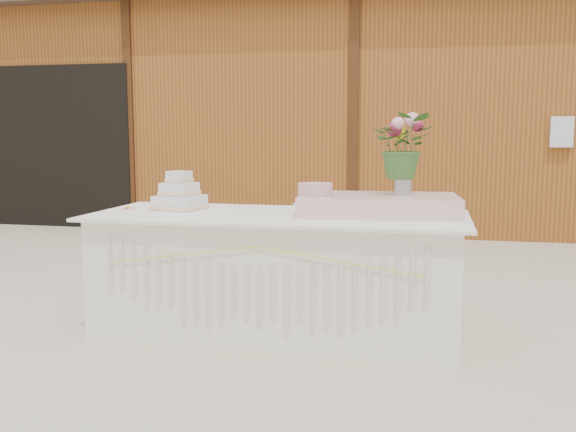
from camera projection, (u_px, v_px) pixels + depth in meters
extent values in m
plane|color=beige|center=(278.00, 330.00, 4.21)|extent=(80.00, 80.00, 0.00)
cube|color=brown|center=(369.00, 119.00, 9.82)|extent=(12.00, 4.00, 3.00)
cube|color=#463427|center=(371.00, 8.00, 9.61)|extent=(12.60, 4.60, 0.30)
cube|color=black|center=(50.00, 147.00, 8.83)|extent=(2.40, 0.08, 2.20)
cube|color=white|center=(278.00, 274.00, 4.16)|extent=(2.28, 0.88, 0.75)
cube|color=white|center=(278.00, 216.00, 4.11)|extent=(2.40, 1.00, 0.02)
cube|color=white|center=(180.00, 202.00, 4.36)|extent=(0.33, 0.33, 0.10)
cube|color=#FFCAA1|center=(180.00, 207.00, 4.36)|extent=(0.34, 0.34, 0.02)
cube|color=white|center=(179.00, 189.00, 4.35)|extent=(0.24, 0.24, 0.09)
cube|color=#FFCAA1|center=(180.00, 193.00, 4.35)|extent=(0.25, 0.25, 0.02)
cube|color=white|center=(179.00, 177.00, 4.34)|extent=(0.15, 0.15, 0.08)
cube|color=#FFCAA1|center=(179.00, 180.00, 4.34)|extent=(0.17, 0.17, 0.02)
cylinder|color=white|center=(315.00, 214.00, 4.06)|extent=(0.24, 0.24, 0.02)
cylinder|color=white|center=(315.00, 209.00, 4.05)|extent=(0.07, 0.07, 0.05)
cylinder|color=white|center=(315.00, 205.00, 4.05)|extent=(0.28, 0.28, 0.01)
cylinder|color=#F3AFB3|center=(315.00, 194.00, 4.04)|extent=(0.22, 0.22, 0.13)
cube|color=beige|center=(378.00, 205.00, 4.07)|extent=(1.04, 0.66, 0.13)
cylinder|color=#B5B4B9|center=(403.00, 183.00, 4.07)|extent=(0.11, 0.11, 0.15)
imported|color=#355F26|center=(404.00, 138.00, 4.03)|extent=(0.38, 0.33, 0.41)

